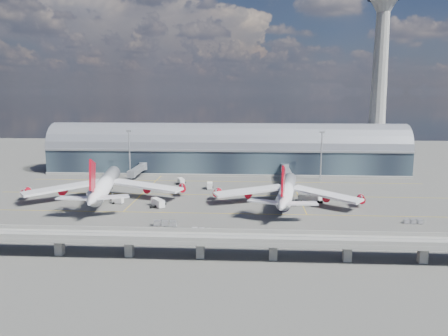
# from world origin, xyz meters

# --- Properties ---
(ground) EXTENTS (500.00, 500.00, 0.00)m
(ground) POSITION_xyz_m (0.00, 0.00, 0.00)
(ground) COLOR #474744
(ground) RESTS_ON ground
(taxi_lines) EXTENTS (200.00, 80.12, 0.01)m
(taxi_lines) POSITION_xyz_m (0.00, 22.11, 0.01)
(taxi_lines) COLOR gold
(taxi_lines) RESTS_ON ground
(terminal) EXTENTS (200.00, 30.00, 28.00)m
(terminal) POSITION_xyz_m (0.00, 77.99, 11.34)
(terminal) COLOR #1B232E
(terminal) RESTS_ON ground
(control_tower) EXTENTS (19.00, 19.00, 103.00)m
(control_tower) POSITION_xyz_m (85.00, 83.00, 51.64)
(control_tower) COLOR gray
(control_tower) RESTS_ON ground
(guideway) EXTENTS (220.00, 8.50, 7.20)m
(guideway) POSITION_xyz_m (-0.00, -55.00, 5.29)
(guideway) COLOR gray
(guideway) RESTS_ON ground
(floodlight_mast_left) EXTENTS (3.00, 0.70, 25.70)m
(floodlight_mast_left) POSITION_xyz_m (-50.00, 55.00, 13.63)
(floodlight_mast_left) COLOR gray
(floodlight_mast_left) RESTS_ON ground
(floodlight_mast_right) EXTENTS (3.00, 0.70, 25.70)m
(floodlight_mast_right) POSITION_xyz_m (50.00, 55.00, 13.63)
(floodlight_mast_right) COLOR gray
(floodlight_mast_right) RESTS_ON ground
(airliner_left) EXTENTS (68.84, 72.47, 22.15)m
(airliner_left) POSITION_xyz_m (-48.25, 8.97, 6.33)
(airliner_left) COLOR white
(airliner_left) RESTS_ON ground
(airliner_right) EXTENTS (61.97, 64.82, 20.58)m
(airliner_right) POSITION_xyz_m (28.56, 5.56, 5.34)
(airliner_right) COLOR white
(airliner_right) RESTS_ON ground
(jet_bridge_left) EXTENTS (4.40, 28.00, 7.25)m
(jet_bridge_left) POSITION_xyz_m (-45.17, 53.12, 5.18)
(jet_bridge_left) COLOR gray
(jet_bridge_left) RESTS_ON ground
(jet_bridge_right) EXTENTS (4.40, 32.00, 7.25)m
(jet_bridge_right) POSITION_xyz_m (32.30, 51.18, 5.18)
(jet_bridge_right) COLOR gray
(jet_bridge_right) RESTS_ON ground
(service_truck_0) EXTENTS (6.70, 7.68, 3.20)m
(service_truck_0) POSITION_xyz_m (-23.15, -1.83, 1.65)
(service_truck_0) COLOR silver
(service_truck_0) RESTS_ON ground
(service_truck_1) EXTENTS (4.85, 3.10, 2.60)m
(service_truck_1) POSITION_xyz_m (-40.71, 2.27, 1.31)
(service_truck_1) COLOR silver
(service_truck_1) RESTS_ON ground
(service_truck_2) EXTENTS (7.67, 3.70, 2.68)m
(service_truck_2) POSITION_xyz_m (37.38, 9.87, 1.39)
(service_truck_2) COLOR silver
(service_truck_2) RESTS_ON ground
(service_truck_3) EXTENTS (5.65, 6.93, 3.19)m
(service_truck_3) POSITION_xyz_m (41.25, 10.11, 1.63)
(service_truck_3) COLOR silver
(service_truck_3) RESTS_ON ground
(service_truck_4) EXTENTS (2.94, 5.48, 3.09)m
(service_truck_4) POSITION_xyz_m (-5.43, 31.91, 1.56)
(service_truck_4) COLOR silver
(service_truck_4) RESTS_ON ground
(service_truck_5) EXTENTS (4.56, 6.45, 2.91)m
(service_truck_5) POSITION_xyz_m (-20.72, 41.85, 1.49)
(service_truck_5) COLOR silver
(service_truck_5) RESTS_ON ground
(cargo_train_0) EXTENTS (8.28, 2.44, 1.82)m
(cargo_train_0) POSITION_xyz_m (-15.39, -26.98, 0.95)
(cargo_train_0) COLOR gray
(cargo_train_0) RESTS_ON ground
(cargo_train_1) EXTENTS (9.27, 2.98, 1.53)m
(cargo_train_1) POSITION_xyz_m (-0.91, -33.60, 0.80)
(cargo_train_1) COLOR gray
(cargo_train_1) RESTS_ON ground
(cargo_train_2) EXTENTS (6.68, 1.96, 1.47)m
(cargo_train_2) POSITION_xyz_m (70.52, -19.06, 0.77)
(cargo_train_2) COLOR gray
(cargo_train_2) RESTS_ON ground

